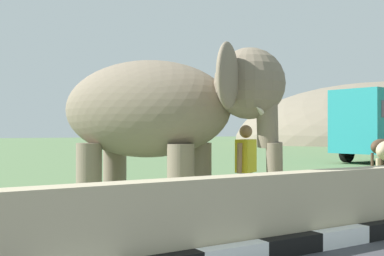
# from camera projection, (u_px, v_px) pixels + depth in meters

# --- Properties ---
(barrier_parapet) EXTENTS (28.00, 0.36, 1.00)m
(barrier_parapet) POSITION_uv_depth(u_px,v_px,m) (159.00, 225.00, 5.27)
(barrier_parapet) COLOR tan
(barrier_parapet) RESTS_ON ground_plane
(elephant) EXTENTS (3.70, 3.92, 2.90)m
(elephant) POSITION_uv_depth(u_px,v_px,m) (164.00, 111.00, 8.21)
(elephant) COLOR #786A58
(elephant) RESTS_ON ground_plane
(person_handler) EXTENTS (0.61, 0.40, 1.66)m
(person_handler) POSITION_uv_depth(u_px,v_px,m) (246.00, 166.00, 8.40)
(person_handler) COLOR navy
(person_handler) RESTS_ON ground_plane
(cow_near) EXTENTS (1.93, 0.91, 1.23)m
(cow_near) POSITION_uv_depth(u_px,v_px,m) (382.00, 147.00, 19.73)
(cow_near) COLOR #473323
(cow_near) RESTS_ON ground_plane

